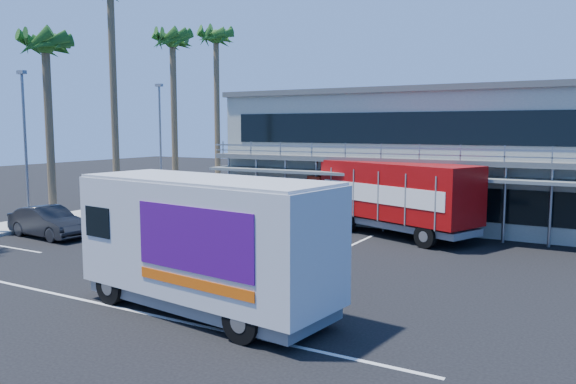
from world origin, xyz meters
The scene contains 15 objects.
ground centered at (0.00, 0.00, 0.00)m, with size 120.00×120.00×0.00m, color black.
building centered at (3.00, 14.94, 3.66)m, with size 22.40×12.00×7.30m.
curb_strip centered at (-15.00, 6.00, 0.08)m, with size 3.00×32.00×0.16m, color #A5A399.
palm_c centered at (-14.90, 3.00, 9.21)m, with size 2.80×2.80×10.75m.
palm_d centered at (-15.20, 8.00, 12.80)m, with size 2.80×2.80×14.75m.
palm_e centered at (-14.70, 13.00, 10.57)m, with size 2.80×2.80×12.25m.
palm_f centered at (-15.10, 18.50, 11.47)m, with size 2.80×2.80×13.25m.
light_pole_near centered at (-14.20, 1.00, 4.50)m, with size 0.50×0.25×8.09m.
light_pole_far centered at (-14.20, 11.00, 4.50)m, with size 0.50×0.25×8.09m.
red_truck centered at (2.33, 8.78, 1.96)m, with size 10.71×6.27×3.56m.
white_van centered at (1.99, -5.00, 2.04)m, with size 8.13×3.62×3.84m.
parked_car_b centered at (-11.36, -0.02, 0.74)m, with size 1.57×4.51×1.48m, color black.
parked_car_c centered at (-9.50, 4.40, 0.74)m, with size 2.45×5.32×1.48m, color silver.
parked_car_d centered at (-9.50, 7.60, 0.70)m, with size 1.96×4.82×1.40m, color #2D323C.
parked_car_e centered at (-12.05, 10.80, 0.80)m, with size 1.89×4.69×1.60m, color slate.
Camera 1 is at (11.68, -17.35, 5.23)m, focal length 35.00 mm.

